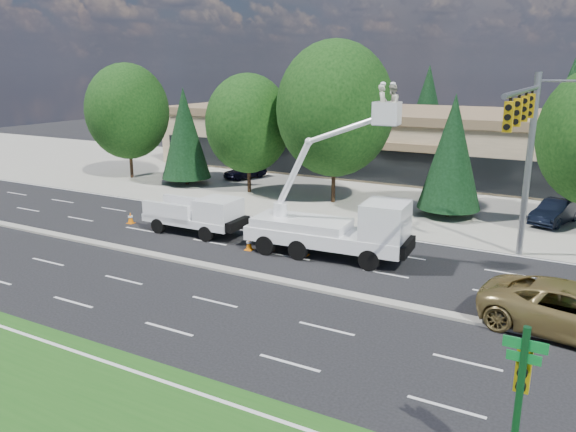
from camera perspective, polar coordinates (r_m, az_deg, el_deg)
The scene contains 21 objects.
ground at distance 25.63m, azimuth -3.23°, elevation -6.20°, with size 140.00×140.00×0.00m, color black.
concrete_apron at distance 43.19m, azimuth 10.98°, elevation 2.30°, with size 140.00×22.00×0.01m, color gray.
road_median at distance 25.61m, azimuth -3.24°, elevation -6.08°, with size 120.00×0.55×0.12m, color gray.
strip_mall at distance 52.18m, azimuth 14.59°, elevation 7.38°, with size 50.40×15.40×5.50m.
tree_front_a at distance 49.63m, azimuth -16.00°, elevation 10.17°, with size 6.93×6.93×9.61m.
tree_front_b at distance 45.76m, azimuth -10.44°, elevation 8.26°, with size 3.91×3.91×7.70m.
tree_front_c at distance 42.13m, azimuth -4.07°, elevation 9.35°, with size 6.37×6.37×8.84m.
tree_front_d at distance 38.69m, azimuth 4.80°, elevation 10.78°, with size 7.98×7.98×11.07m.
tree_front_e at distance 36.42m, azimuth 16.34°, elevation 6.26°, with size 3.91×3.91×7.70m.
tree_back_a at distance 69.55m, azimuth 2.58°, elevation 11.25°, with size 4.56×4.56×9.00m.
tree_back_b at distance 64.57m, azimuth 13.99°, elevation 10.80°, with size 4.82×4.82×9.50m.
tree_back_c at distance 62.39m, azimuth 26.68°, elevation 9.86°, with size 5.14×5.14×10.12m.
signal_mast at distance 27.58m, azimuth 23.13°, elevation 7.13°, with size 2.76×10.16×9.00m.
street_sign_pole at distance 13.63m, azimuth 22.52°, elevation -16.11°, with size 0.90×0.44×4.00m.
utility_pickup at distance 32.20m, azimuth -9.06°, elevation -0.25°, with size 5.76×2.34×2.20m.
bucket_truck at distance 27.60m, azimuth 5.50°, elevation -0.54°, with size 8.62×3.08×8.58m.
traffic_cone_a at distance 35.43m, azimuth -15.71°, elevation -0.18°, with size 0.40×0.40×0.70m.
traffic_cone_b at distance 29.23m, azimuth -3.97°, elevation -2.82°, with size 0.40×0.40×0.70m.
traffic_cone_c at distance 28.37m, azimuth 1.72°, elevation -3.34°, with size 0.40×0.40×0.70m.
parked_car_west at distance 48.20m, azimuth -4.37°, elevation 4.63°, with size 1.57×3.91×1.33m, color black.
parked_car_east at distance 37.68m, azimuth 25.53°, elevation 0.38°, with size 1.53×4.39×1.45m, color black.
Camera 1 is at (12.78, -20.21, 9.21)m, focal length 35.00 mm.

